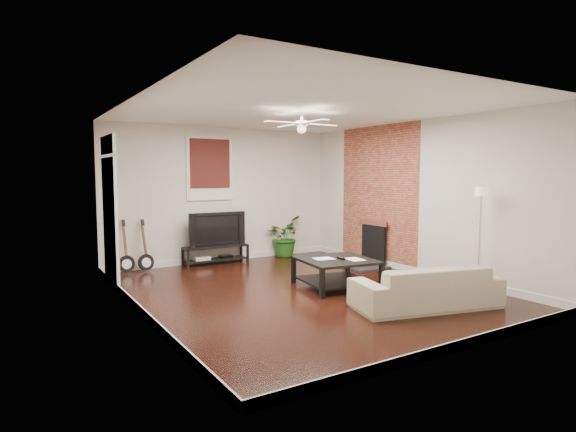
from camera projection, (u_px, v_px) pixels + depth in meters
name	position (u px, v px, depth m)	size (l,w,h in m)	color
room	(301.00, 202.00, 7.25)	(5.01, 6.01, 2.81)	black
brick_accent	(378.00, 196.00, 9.39)	(0.02, 2.20, 2.80)	#974230
fireplace	(366.00, 243.00, 9.33)	(0.80, 1.10, 0.92)	black
window_back	(210.00, 169.00, 9.56)	(1.00, 0.06, 1.30)	#3F1211
door_left	(111.00, 210.00, 7.59)	(0.08, 1.00, 2.50)	white
tv_stand	(216.00, 255.00, 9.57)	(1.34, 0.36, 0.38)	black
tv	(215.00, 229.00, 9.54)	(1.20, 0.16, 0.69)	black
coffee_table	(336.00, 273.00, 7.56)	(1.11, 1.11, 0.47)	black
sofa	(426.00, 286.00, 6.39)	(2.02, 0.79, 0.59)	tan
floor_lamp	(480.00, 241.00, 7.09)	(0.27, 0.27, 1.65)	white
potted_plant	(284.00, 236.00, 10.44)	(0.81, 0.70, 0.90)	#1E5618
guitar_left	(126.00, 247.00, 8.59)	(0.31, 0.22, 1.00)	black
guitar_right	(146.00, 246.00, 8.74)	(0.31, 0.22, 1.00)	black
ceiling_fan	(302.00, 124.00, 7.14)	(1.24, 1.24, 0.32)	white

